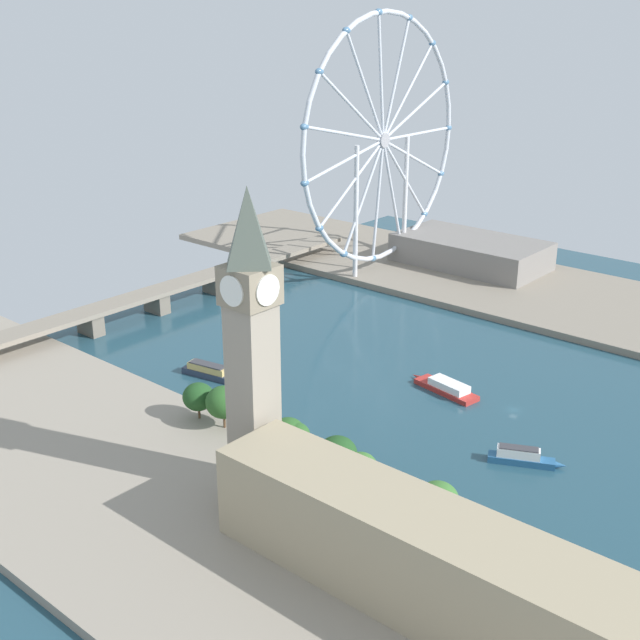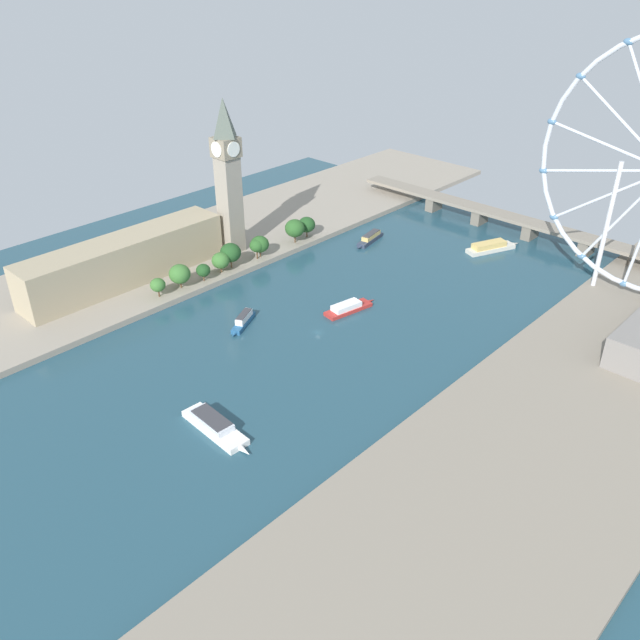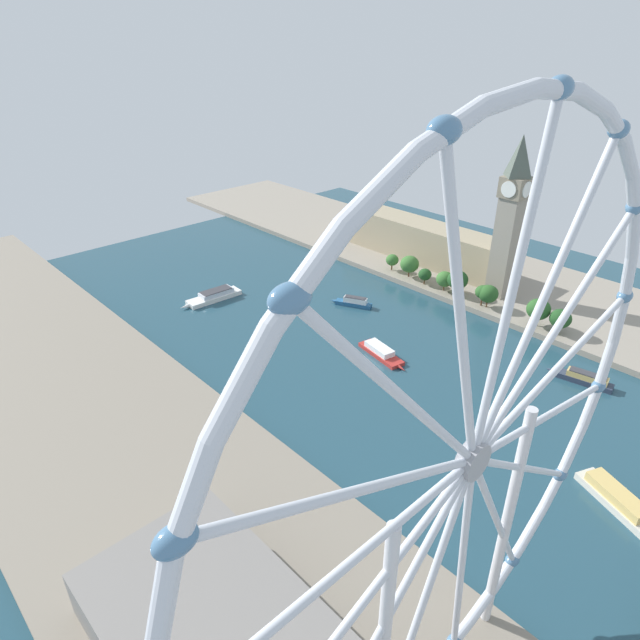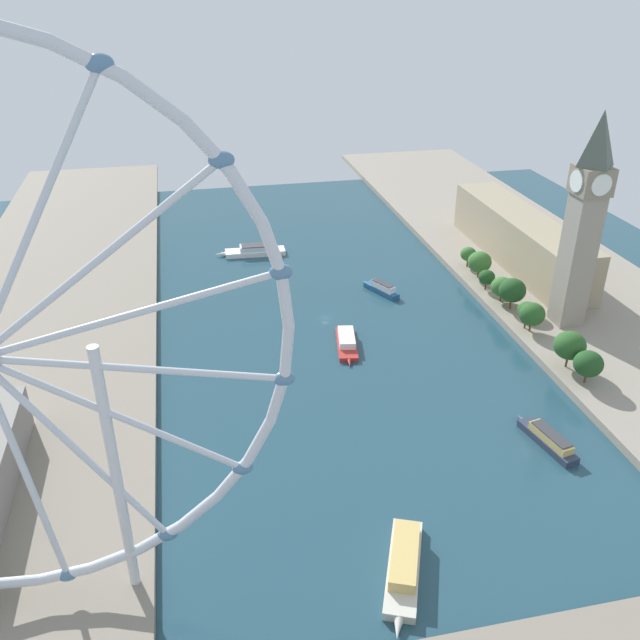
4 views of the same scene
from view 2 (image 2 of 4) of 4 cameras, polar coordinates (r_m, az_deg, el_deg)
name	(u,v)px [view 2 (image 2 of 4)]	position (r m, az deg, el deg)	size (l,w,h in m)	color
ground_plane	(318,332)	(307.70, -0.21, -1.09)	(401.73, 401.73, 0.00)	#234756
riverbank_left	(170,258)	(386.74, -12.82, 5.25)	(90.00, 520.00, 3.00)	gray
riverbank_right	(550,443)	(256.28, 19.26, -10.00)	(90.00, 520.00, 3.00)	gray
clock_tower	(228,175)	(371.11, -7.99, 12.30)	(13.36, 13.36, 85.79)	gray
parliament_block	(124,260)	(357.63, -16.60, 4.99)	(22.00, 111.74, 23.89)	tan
tree_row_embankment	(245,249)	(367.82, -6.50, 6.13)	(12.74, 115.17, 14.25)	#513823
river_bridge	(505,218)	(431.60, 15.73, 8.47)	(213.73, 13.22, 10.64)	gray
tour_boat_0	(215,426)	(251.83, -9.10, -9.01)	(36.67, 10.36, 5.34)	white
tour_boat_1	(348,308)	(324.86, 2.44, 1.07)	(11.64, 29.89, 4.45)	#B22D28
tour_boat_2	(491,247)	(402.03, 14.56, 6.14)	(18.82, 34.87, 5.56)	beige
tour_boat_3	(370,238)	(402.58, 4.35, 7.07)	(9.60, 27.71, 5.27)	#2D384C
tour_boat_4	(243,321)	(314.87, -6.67, -0.05)	(13.26, 22.36, 5.43)	#235684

